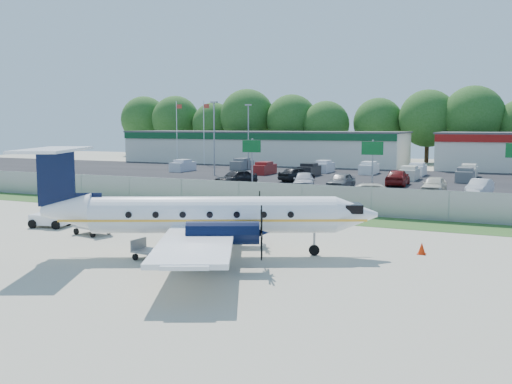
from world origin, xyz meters
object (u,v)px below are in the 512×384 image
at_px(pushback_tug, 52,218).
at_px(baggage_cart_far, 92,226).
at_px(aircraft, 206,215).
at_px(baggage_cart_near, 152,251).

xyz_separation_m(pushback_tug, baggage_cart_far, (3.88, -0.94, -0.07)).
distance_m(aircraft, baggage_cart_far, 8.86).
bearing_deg(baggage_cart_far, aircraft, -13.14).
distance_m(pushback_tug, baggage_cart_near, 11.50).
height_order(pushback_tug, baggage_cart_far, pushback_tug).
height_order(pushback_tug, baggage_cart_near, pushback_tug).
height_order(aircraft, baggage_cart_near, aircraft).
bearing_deg(baggage_cart_near, baggage_cart_far, 150.47).
bearing_deg(aircraft, baggage_cart_near, -136.88).
relative_size(baggage_cart_near, baggage_cart_far, 0.81).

